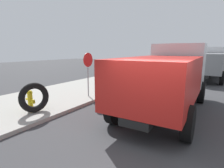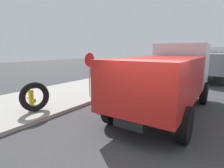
% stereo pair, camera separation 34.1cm
% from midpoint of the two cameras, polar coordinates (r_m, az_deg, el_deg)
% --- Properties ---
extents(ground_plane, '(80.00, 80.00, 0.00)m').
position_cam_midpoint_polar(ground_plane, '(4.99, 9.01, -21.56)').
color(ground_plane, '#38383A').
extents(sidewalk_curb, '(36.00, 5.00, 0.15)m').
position_cam_midpoint_polar(sidewalk_curb, '(9.34, -31.17, -6.88)').
color(sidewalk_curb, '#99968E').
rests_on(sidewalk_curb, ground).
extents(fire_hydrant, '(0.24, 0.54, 0.84)m').
position_cam_midpoint_polar(fire_hydrant, '(8.50, -25.97, -4.37)').
color(fire_hydrant, yellow).
rests_on(fire_hydrant, sidewalk_curb).
extents(loose_tire, '(1.26, 0.57, 1.24)m').
position_cam_midpoint_polar(loose_tire, '(7.95, -24.98, -4.01)').
color(loose_tire, black).
rests_on(loose_tire, sidewalk_curb).
extents(stop_sign, '(0.76, 0.08, 2.39)m').
position_cam_midpoint_polar(stop_sign, '(9.72, -8.76, 5.67)').
color(stop_sign, gray).
rests_on(stop_sign, sidewalk_curb).
extents(dump_truck_red, '(7.04, 2.90, 3.00)m').
position_cam_midpoint_polar(dump_truck_red, '(8.05, 16.45, 2.88)').
color(dump_truck_red, red).
rests_on(dump_truck_red, ground).
extents(dump_truck_gray, '(7.11, 3.06, 3.00)m').
position_cam_midpoint_polar(dump_truck_gray, '(18.55, 28.42, 6.27)').
color(dump_truck_gray, slate).
rests_on(dump_truck_gray, ground).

